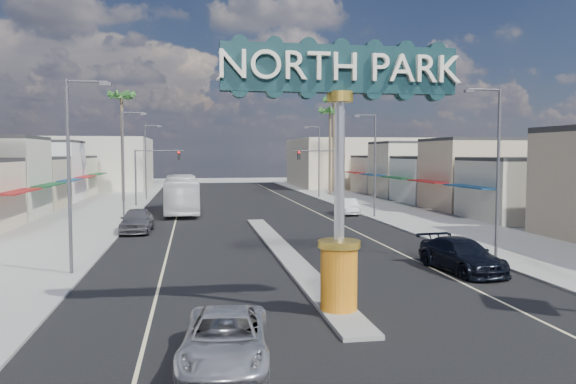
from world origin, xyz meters
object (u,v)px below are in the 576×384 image
object	(u,v)px
city_bus	(181,194)
palm_right_far	(334,106)
car_parked_right	(348,207)
traffic_signal_right	(322,165)
suv_left	(225,339)
palm_right_mid	(330,116)
streetlight_l_mid	(125,160)
suv_right	(462,255)
streetlight_r_near	(495,164)
car_parked_left	(137,220)
streetlight_l_far	(147,158)
palm_left_far	(121,102)
streetlight_r_mid	(373,160)
gateway_sign	(340,145)
traffic_signal_left	(153,166)
streetlight_r_far	(318,158)
streetlight_l_near	(73,166)

from	to	relation	value
city_bus	palm_right_far	bearing A→B (deg)	48.19
palm_right_far	city_bus	distance (m)	34.58
car_parked_right	traffic_signal_right	bearing A→B (deg)	93.41
suv_left	palm_right_mid	bearing A→B (deg)	79.60
streetlight_l_mid	suv_right	size ratio (longest dim) A/B	1.66
streetlight_r_near	city_bus	xyz separation A→B (m)	(-16.60, 26.80, -3.29)
car_parked_left	streetlight_l_far	bearing A→B (deg)	94.39
palm_left_far	palm_right_mid	size ratio (longest dim) A/B	1.08
streetlight_r_mid	car_parked_left	xyz separation A→B (m)	(-19.43, -5.97, -4.19)
streetlight_l_mid	palm_right_far	distance (m)	41.53
car_parked_left	palm_left_far	bearing A→B (deg)	100.21
gateway_sign	car_parked_right	xyz separation A→B (m)	(9.00, 30.91, -5.20)
traffic_signal_left	palm_right_far	size ratio (longest dim) A/B	0.43
gateway_sign	streetlight_r_mid	bearing A→B (deg)	69.58
streetlight_r_far	city_bus	bearing A→B (deg)	-137.53
palm_right_mid	city_bus	size ratio (longest dim) A/B	0.95
traffic_signal_left	suv_right	size ratio (longest dim) A/B	1.11
traffic_signal_left	palm_right_mid	world-z (taller)	palm_right_mid
traffic_signal_left	suv_left	xyz separation A→B (m)	(4.98, -46.07, -3.58)
gateway_sign	streetlight_r_far	distance (m)	51.10
streetlight_r_mid	palm_left_far	distance (m)	31.47
traffic_signal_left	streetlight_r_far	size ratio (longest dim) A/B	0.67
palm_right_far	suv_left	xyz separation A→B (m)	(-19.21, -64.07, -11.69)
palm_right_mid	city_bus	distance (m)	28.53
gateway_sign	streetlight_r_mid	size ratio (longest dim) A/B	1.02
traffic_signal_left	city_bus	xyz separation A→B (m)	(3.01, -7.20, -2.50)
palm_left_far	palm_right_mid	distance (m)	26.70
gateway_sign	streetlight_l_far	world-z (taller)	gateway_sign
car_parked_right	streetlight_l_near	bearing A→B (deg)	-125.96
streetlight_r_mid	palm_left_far	world-z (taller)	palm_left_far
streetlight_l_mid	streetlight_r_mid	world-z (taller)	same
streetlight_l_near	streetlight_l_mid	xyz separation A→B (m)	(0.00, 20.00, 0.00)
palm_right_far	city_bus	size ratio (longest dim) A/B	1.10
suv_left	suv_right	bearing A→B (deg)	46.21
streetlight_r_near	car_parked_left	distance (m)	24.33
palm_left_far	streetlight_r_mid	bearing A→B (deg)	-40.48
streetlight_r_far	car_parked_left	xyz separation A→B (m)	(-19.43, -27.97, -4.19)
palm_left_far	traffic_signal_left	bearing A→B (deg)	-57.57
streetlight_l_near	streetlight_l_far	world-z (taller)	same
traffic_signal_right	suv_right	distance (m)	36.34
suv_right	streetlight_l_near	bearing A→B (deg)	166.32
gateway_sign	suv_right	size ratio (longest dim) A/B	1.69
traffic_signal_left	streetlight_l_far	size ratio (longest dim) A/B	0.67
traffic_signal_right	palm_left_far	xyz separation A→B (m)	(-22.18, 6.01, 7.22)
palm_right_mid	suv_left	xyz separation A→B (m)	(-17.21, -58.07, -9.91)
streetlight_l_mid	city_bus	world-z (taller)	streetlight_l_mid
streetlight_l_near	streetlight_r_mid	size ratio (longest dim) A/B	1.00
palm_right_mid	suv_left	world-z (taller)	palm_right_mid
suv_left	streetlight_r_far	bearing A→B (deg)	80.95
car_parked_left	city_bus	world-z (taller)	city_bus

